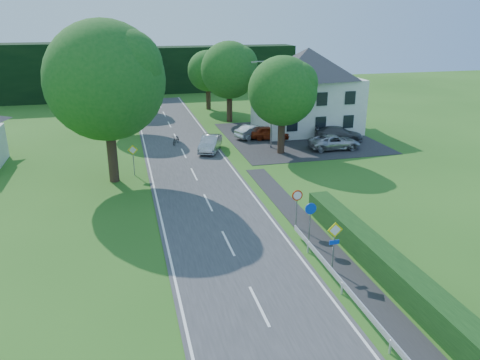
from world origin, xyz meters
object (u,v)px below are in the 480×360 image
object	(u,v)px
parked_car_red	(270,133)
parked_car_silver_a	(254,131)
streetlight	(270,100)
moving_car	(210,143)
parasol	(302,122)
parked_car_grey	(339,134)
parked_car_silver_b	(335,142)
motorcycle	(176,139)

from	to	relation	value
parked_car_red	parked_car_silver_a	bearing A→B (deg)	71.04
streetlight	moving_car	xyz separation A→B (m)	(-5.59, 0.20, -3.72)
moving_car	parked_car_red	xyz separation A→B (m)	(6.57, 2.68, -0.05)
streetlight	parasol	world-z (taller)	streetlight
parked_car_grey	parked_car_silver_b	bearing A→B (deg)	169.17
streetlight	parked_car_red	world-z (taller)	streetlight
parked_car_grey	parasol	size ratio (longest dim) A/B	1.93
parked_car_red	parked_car_grey	size ratio (longest dim) A/B	0.83
parked_car_silver_a	parked_car_silver_b	distance (m)	8.39
parasol	motorcycle	bearing A→B (deg)	-173.11
parked_car_silver_a	parked_car_grey	xyz separation A→B (m)	(7.77, -3.03, -0.00)
moving_car	streetlight	bearing A→B (deg)	19.48
parked_car_silver_b	moving_car	bearing A→B (deg)	81.58
parked_car_red	motorcycle	bearing A→B (deg)	103.13
streetlight	parked_car_silver_b	world-z (taller)	streetlight
parked_car_silver_a	moving_car	bearing A→B (deg)	102.01
motorcycle	parked_car_red	distance (m)	9.32
moving_car	parked_car_red	size ratio (longest dim) A/B	1.11
streetlight	parked_car_silver_a	world-z (taller)	streetlight
parked_car_silver_b	parked_car_red	bearing A→B (deg)	46.34
moving_car	parked_car_grey	size ratio (longest dim) A/B	0.92
motorcycle	parked_car_silver_b	size ratio (longest dim) A/B	0.36
parked_car_silver_a	parasol	xyz separation A→B (m)	(5.58, 1.16, 0.41)
streetlight	parasol	xyz separation A→B (m)	(5.20, 5.00, -3.34)
parked_car_red	parked_car_grey	distance (m)	6.74
parked_car_red	parked_car_silver_a	xyz separation A→B (m)	(-1.36, 0.96, 0.02)
parked_car_red	parked_car_grey	world-z (taller)	parked_car_grey
moving_car	motorcycle	distance (m)	4.19
motorcycle	parked_car_grey	bearing A→B (deg)	14.20
parasol	parked_car_silver_a	bearing A→B (deg)	-168.24
parasol	streetlight	bearing A→B (deg)	-136.12
parked_car_silver_a	parasol	size ratio (longest dim) A/B	1.70
streetlight	moving_car	bearing A→B (deg)	177.97
motorcycle	parked_car_silver_a	size ratio (longest dim) A/B	0.42
parked_car_silver_b	streetlight	bearing A→B (deg)	73.15
streetlight	parked_car_grey	distance (m)	8.33
parked_car_silver_b	parasol	size ratio (longest dim) A/B	1.97
streetlight	parked_car_silver_a	xyz separation A→B (m)	(-0.38, 3.84, -3.75)
parked_car_silver_b	parked_car_grey	bearing A→B (deg)	-29.21
motorcycle	parasol	size ratio (longest dim) A/B	0.71
streetlight	parked_car_silver_a	bearing A→B (deg)	95.59
parked_car_grey	parked_car_silver_b	xyz separation A→B (m)	(-1.75, -2.81, -0.02)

